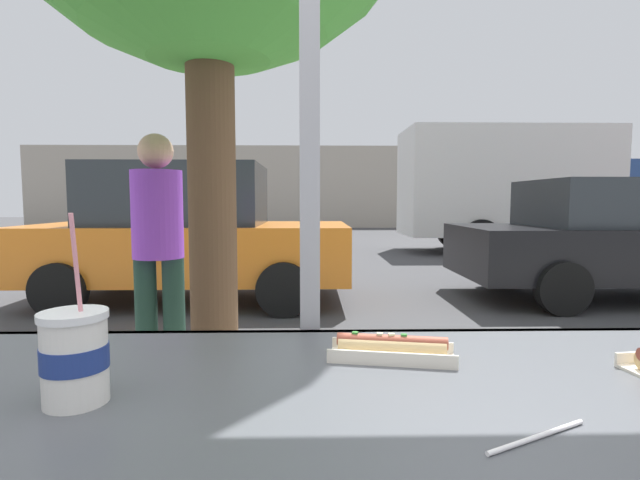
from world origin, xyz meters
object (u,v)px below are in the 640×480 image
box_truck (529,187)px  soda_cup_left (72,356)px  hotdog_tray_near (389,348)px  parked_car_orange (187,234)px  pedestrian (158,243)px  parked_car_black (630,238)px

box_truck → soda_cup_left: bearing=-117.9°
soda_cup_left → hotdog_tray_near: (0.54, 0.20, -0.05)m
parked_car_orange → box_truck: 9.53m
pedestrian → box_truck: bearing=54.0°
parked_car_orange → hotdog_tray_near: bearing=-71.4°
parked_car_black → pedestrian: pedestrian is taller
hotdog_tray_near → box_truck: box_truck is taller
soda_cup_left → hotdog_tray_near: bearing=19.9°
soda_cup_left → parked_car_orange: size_ratio=0.07×
soda_cup_left → box_truck: bearing=62.1°
parked_car_orange → pedestrian: size_ratio=2.55×
soda_cup_left → pedestrian: pedestrian is taller
soda_cup_left → pedestrian: bearing=104.6°
soda_cup_left → hotdog_tray_near: soda_cup_left is taller
soda_cup_left → hotdog_tray_near: size_ratio=1.15×
hotdog_tray_near → parked_car_orange: bearing=108.6°
hotdog_tray_near → box_truck: size_ratio=0.04×
parked_car_black → box_truck: (1.37, 5.99, 0.87)m
parked_car_orange → box_truck: (7.37, 5.99, 0.80)m
parked_car_black → parked_car_orange: bearing=180.0°
parked_car_orange → parked_car_black: 6.00m
hotdog_tray_near → box_truck: bearing=63.8°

